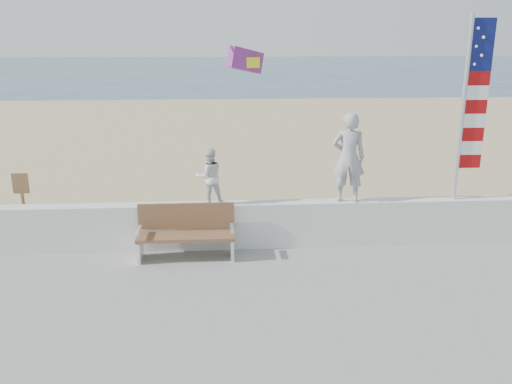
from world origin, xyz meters
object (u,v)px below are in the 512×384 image
bench (186,231)px  child (209,176)px  adult (348,158)px  flag (470,102)px

bench → child: bearing=45.6°
adult → child: (-2.66, 0.00, -0.33)m
child → bench: size_ratio=0.60×
child → flag: 5.13m
adult → bench: 3.38m
child → flag: size_ratio=0.31×
child → bench: 1.13m
adult → bench: size_ratio=0.96×
bench → flag: 5.88m
adult → flag: 2.51m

